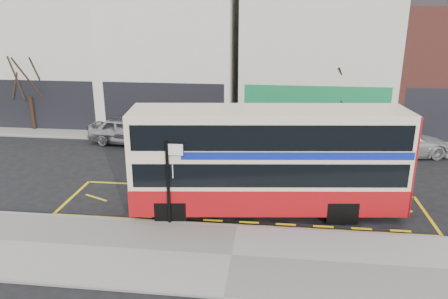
# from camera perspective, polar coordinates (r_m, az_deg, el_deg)

# --- Properties ---
(ground) EXTENTS (120.00, 120.00, 0.00)m
(ground) POSITION_cam_1_polar(r_m,az_deg,el_deg) (15.95, 1.85, -9.73)
(ground) COLOR black
(ground) RESTS_ON ground
(pavement) EXTENTS (40.00, 4.00, 0.15)m
(pavement) POSITION_cam_1_polar(r_m,az_deg,el_deg) (13.92, 0.99, -13.85)
(pavement) COLOR #9D9B95
(pavement) RESTS_ON ground
(kerb) EXTENTS (40.00, 0.15, 0.15)m
(kerb) POSITION_cam_1_polar(r_m,az_deg,el_deg) (15.58, 1.73, -10.13)
(kerb) COLOR gray
(kerb) RESTS_ON ground
(far_pavement) EXTENTS (50.00, 3.00, 0.15)m
(far_pavement) POSITION_cam_1_polar(r_m,az_deg,el_deg) (26.14, 3.99, 1.68)
(far_pavement) COLOR #9D9B95
(far_pavement) RESTS_ON ground
(road_markings) EXTENTS (14.00, 3.40, 0.01)m
(road_markings) POSITION_cam_1_polar(r_m,az_deg,el_deg) (17.37, 2.33, -7.27)
(road_markings) COLOR yellow
(road_markings) RESTS_ON ground
(terrace_far_left) EXTENTS (8.00, 8.01, 10.80)m
(terrace_far_left) POSITION_cam_1_polar(r_m,az_deg,el_deg) (32.65, -20.39, 12.39)
(terrace_far_left) COLOR beige
(terrace_far_left) RESTS_ON ground
(terrace_left) EXTENTS (8.00, 8.01, 11.80)m
(terrace_left) POSITION_cam_1_polar(r_m,az_deg,el_deg) (29.88, -6.27, 13.91)
(terrace_left) COLOR silver
(terrace_left) RESTS_ON ground
(terrace_green_shop) EXTENTS (9.00, 8.01, 11.30)m
(terrace_green_shop) POSITION_cam_1_polar(r_m,az_deg,el_deg) (29.23, 11.69, 13.08)
(terrace_green_shop) COLOR beige
(terrace_green_shop) RESTS_ON ground
(double_decker_bus) EXTENTS (10.18, 3.44, 3.99)m
(double_decker_bus) POSITION_cam_1_polar(r_m,az_deg,el_deg) (16.16, 5.84, -1.32)
(double_decker_bus) COLOR beige
(double_decker_bus) RESTS_ON ground
(bus_stop_post) EXTENTS (0.75, 0.13, 3.03)m
(bus_stop_post) POSITION_cam_1_polar(r_m,az_deg,el_deg) (15.14, -7.10, -3.25)
(bus_stop_post) COLOR black
(bus_stop_post) RESTS_ON pavement
(car_silver) EXTENTS (4.71, 2.49, 1.53)m
(car_silver) POSITION_cam_1_polar(r_m,az_deg,el_deg) (25.34, -12.40, 2.38)
(car_silver) COLOR #ABABB0
(car_silver) RESTS_ON ground
(car_grey) EXTENTS (4.05, 1.97, 1.28)m
(car_grey) POSITION_cam_1_polar(r_m,az_deg,el_deg) (24.65, -2.12, 2.06)
(car_grey) COLOR #3E4246
(car_grey) RESTS_ON ground
(car_white) EXTENTS (5.57, 3.31, 1.51)m
(car_white) POSITION_cam_1_polar(r_m,az_deg,el_deg) (24.51, 21.87, 0.93)
(car_white) COLOR #BBBBBB
(car_white) RESTS_ON ground
(street_tree_left) EXTENTS (2.77, 2.77, 5.98)m
(street_tree_left) POSITION_cam_1_polar(r_m,az_deg,el_deg) (29.34, -24.47, 9.92)
(street_tree_left) COLOR #312315
(street_tree_left) RESTS_ON ground
(street_tree_right) EXTENTS (2.53, 2.53, 5.46)m
(street_tree_right) POSITION_cam_1_polar(r_m,az_deg,el_deg) (26.39, 14.93, 9.38)
(street_tree_right) COLOR #312315
(street_tree_right) RESTS_ON ground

